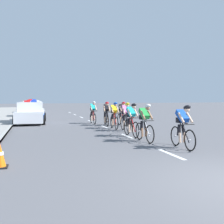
# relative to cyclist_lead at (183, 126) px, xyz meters

# --- Properties ---
(kerb_edge) EXTENTS (0.16, 60.00, 0.13)m
(kerb_edge) POSITION_rel_cyclist_lead_xyz_m (-6.32, 10.34, -0.72)
(kerb_edge) COLOR #9E9E99
(kerb_edge) RESTS_ON ground
(lane_markings_centre) EXTENTS (0.14, 29.60, 0.01)m
(lane_markings_centre) POSITION_rel_cyclist_lead_xyz_m (-0.87, 9.28, -0.78)
(lane_markings_centre) COLOR white
(lane_markings_centre) RESTS_ON ground
(cyclist_lead) EXTENTS (0.43, 1.72, 1.56)m
(cyclist_lead) POSITION_rel_cyclist_lead_xyz_m (0.00, 0.00, 0.00)
(cyclist_lead) COLOR black
(cyclist_lead) RESTS_ON ground
(cyclist_second) EXTENTS (0.42, 1.72, 1.56)m
(cyclist_second) POSITION_rel_cyclist_lead_xyz_m (-0.70, 1.68, 0.00)
(cyclist_second) COLOR black
(cyclist_second) RESTS_ON ground
(cyclist_third) EXTENTS (0.42, 1.72, 1.56)m
(cyclist_third) POSITION_rel_cyclist_lead_xyz_m (-0.71, 3.12, 0.00)
(cyclist_third) COLOR black
(cyclist_third) RESTS_ON ground
(cyclist_fourth) EXTENTS (0.42, 1.72, 1.56)m
(cyclist_fourth) POSITION_rel_cyclist_lead_xyz_m (-0.30, 5.02, 0.00)
(cyclist_fourth) COLOR black
(cyclist_fourth) RESTS_ON ground
(cyclist_fifth) EXTENTS (0.43, 1.72, 1.56)m
(cyclist_fifth) POSITION_rel_cyclist_lead_xyz_m (-0.56, 6.21, 0.00)
(cyclist_fifth) COLOR black
(cyclist_fifth) RESTS_ON ground
(cyclist_sixth) EXTENTS (0.45, 1.72, 1.56)m
(cyclist_sixth) POSITION_rel_cyclist_lead_xyz_m (-0.56, 7.91, 0.00)
(cyclist_sixth) COLOR black
(cyclist_sixth) RESTS_ON ground
(cyclist_seventh) EXTENTS (0.42, 1.72, 1.56)m
(cyclist_seventh) POSITION_rel_cyclist_lead_xyz_m (0.40, 7.62, 0.00)
(cyclist_seventh) COLOR black
(cyclist_seventh) RESTS_ON ground
(cyclist_eighth) EXTENTS (0.42, 1.72, 1.56)m
(cyclist_eighth) POSITION_rel_cyclist_lead_xyz_m (-1.10, 9.38, 0.00)
(cyclist_eighth) COLOR black
(cyclist_eighth) RESTS_ON ground
(police_car_nearest) EXTENTS (2.19, 4.50, 1.59)m
(police_car_nearest) POSITION_rel_cyclist_lead_xyz_m (-5.20, 10.96, -0.11)
(police_car_nearest) COLOR silver
(police_car_nearest) RESTS_ON ground
(police_car_second) EXTENTS (2.25, 4.52, 1.59)m
(police_car_second) POSITION_rel_cyclist_lead_xyz_m (-5.19, 16.81, -0.11)
(police_car_second) COLOR white
(police_car_second) RESTS_ON ground
(police_car_third) EXTENTS (2.09, 4.45, 1.59)m
(police_car_third) POSITION_rel_cyclist_lead_xyz_m (-5.19, 23.11, -0.11)
(police_car_third) COLOR white
(police_car_third) RESTS_ON ground
(police_car_furthest) EXTENTS (2.05, 4.43, 1.59)m
(police_car_furthest) POSITION_rel_cyclist_lead_xyz_m (-5.19, 29.44, -0.11)
(police_car_furthest) COLOR silver
(police_car_furthest) RESTS_ON ground
(traffic_cone_near) EXTENTS (0.36, 0.36, 0.64)m
(traffic_cone_near) POSITION_rel_cyclist_lead_xyz_m (-5.80, -0.86, -0.48)
(traffic_cone_near) COLOR black
(traffic_cone_near) RESTS_ON ground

